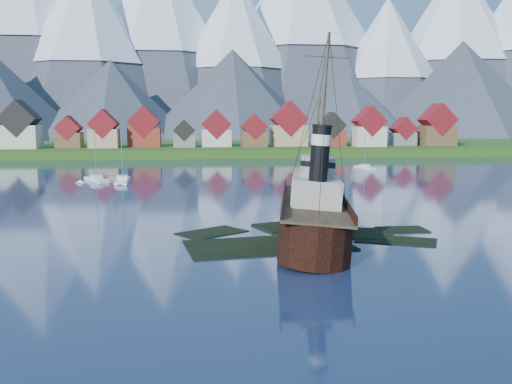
{
  "coord_description": "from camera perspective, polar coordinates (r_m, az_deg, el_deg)",
  "views": [
    {
      "loc": [
        -11.33,
        -63.29,
        14.23
      ],
      "look_at": [
        -3.51,
        6.0,
        5.0
      ],
      "focal_mm": 40.0,
      "sensor_mm": 36.0,
      "label": 1
    }
  ],
  "objects": [
    {
      "name": "sailboat_d",
      "position": [
        130.77,
        5.81,
        1.36
      ],
      "size": [
        6.25,
        7.3,
        10.54
      ],
      "rotation": [
        0.0,
        0.0,
        -0.66
      ],
      "color": "white",
      "rests_on": "ground"
    },
    {
      "name": "mountains",
      "position": [
        549.82,
        -5.48,
        15.36
      ],
      "size": [
        965.0,
        340.0,
        205.0
      ],
      "color": "#2D333D",
      "rests_on": "ground"
    },
    {
      "name": "sailboat_e",
      "position": [
        158.89,
        10.8,
        2.35
      ],
      "size": [
        3.41,
        9.51,
        10.79
      ],
      "rotation": [
        0.0,
        0.0,
        0.12
      ],
      "color": "white",
      "rests_on": "ground"
    },
    {
      "name": "town",
      "position": [
        216.64,
        -12.28,
        5.98
      ],
      "size": [
        250.96,
        16.69,
        17.3
      ],
      "color": "maroon",
      "rests_on": "ground"
    },
    {
      "name": "shore_bank",
      "position": [
        234.0,
        -3.66,
        4.04
      ],
      "size": [
        600.0,
        80.0,
        3.2
      ],
      "primitive_type": "cube",
      "color": "#214513",
      "rests_on": "ground"
    },
    {
      "name": "seawall",
      "position": [
        196.14,
        -3.12,
        3.37
      ],
      "size": [
        600.0,
        2.5,
        2.0
      ],
      "primitive_type": "cube",
      "color": "#3F3D38",
      "rests_on": "ground"
    },
    {
      "name": "sailboat_a",
      "position": [
        127.71,
        -13.2,
        1.07
      ],
      "size": [
        2.91,
        10.43,
        12.64
      ],
      "rotation": [
        0.0,
        0.0,
        0.03
      ],
      "color": "white",
      "rests_on": "ground"
    },
    {
      "name": "shoal",
      "position": [
        68.32,
        4.79,
        -4.81
      ],
      "size": [
        31.71,
        21.24,
        1.14
      ],
      "color": "black",
      "rests_on": "ground"
    },
    {
      "name": "sailboat_c",
      "position": [
        131.15,
        -15.66,
        1.15
      ],
      "size": [
        6.66,
        9.12,
        11.89
      ],
      "rotation": [
        0.0,
        0.0,
        0.53
      ],
      "color": "white",
      "rests_on": "ground"
    },
    {
      "name": "ground",
      "position": [
        65.86,
        3.63,
        -4.95
      ],
      "size": [
        1400.0,
        1400.0,
        0.0
      ],
      "primitive_type": "plane",
      "color": "#192747",
      "rests_on": "ground"
    },
    {
      "name": "tugboat_wreck",
      "position": [
        66.74,
        5.22,
        -2.13
      ],
      "size": [
        7.14,
        30.77,
        24.38
      ],
      "rotation": [
        0.0,
        0.07,
        -0.18
      ],
      "color": "black",
      "rests_on": "ground"
    }
  ]
}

